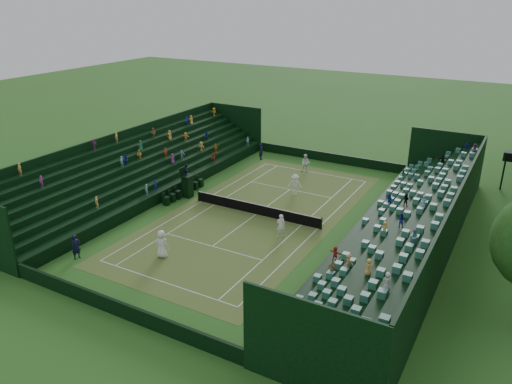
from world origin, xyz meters
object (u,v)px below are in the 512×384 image
tennis_net (256,209)px  player_near_east (281,225)px  player_far_west (306,163)px  player_far_east (295,184)px  player_near_west (162,244)px  umpire_chair (187,183)px

tennis_net → player_near_east: player_near_east is taller
player_near_east → player_far_west: player_far_west is taller
player_far_west → player_far_east: bearing=-85.8°
player_far_west → player_far_east: size_ratio=0.96×
player_near_east → player_far_east: 8.54m
player_far_east → tennis_net: bearing=-111.3°
player_near_west → player_far_east: size_ratio=1.04×
umpire_chair → player_far_west: umpire_chair is taller
umpire_chair → player_near_east: bearing=-15.0°
player_near_west → player_near_east: size_ratio=1.10×
tennis_net → player_far_east: player_far_east is taller
player_near_west → player_far_west: 21.09m
tennis_net → player_far_east: 5.65m
umpire_chair → player_far_east: 9.63m
umpire_chair → player_near_west: size_ratio=1.53×
tennis_net → player_near_west: size_ratio=5.81×
umpire_chair → player_near_east: size_ratio=1.69×
player_near_east → player_far_east: player_far_east is taller
player_far_west → umpire_chair: bearing=-130.7°
player_far_east → umpire_chair: bearing=-159.4°
tennis_net → player_far_west: bearing=93.9°
player_near_east → player_far_east: (-2.67, 8.11, 0.06)m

